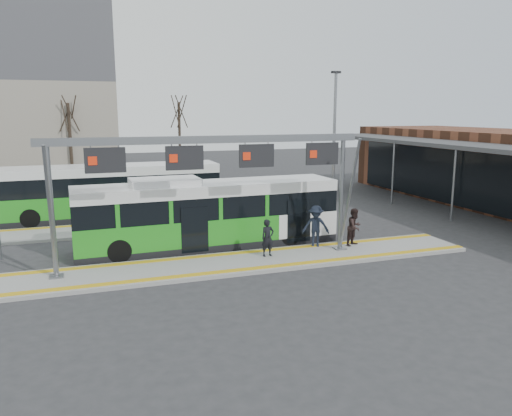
{
  "coord_description": "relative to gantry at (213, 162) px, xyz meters",
  "views": [
    {
      "loc": [
        -5.24,
        -19.15,
        6.3
      ],
      "look_at": [
        2.4,
        3.0,
        1.75
      ],
      "focal_mm": 35.0,
      "sensor_mm": 36.0,
      "label": 1
    }
  ],
  "objects": [
    {
      "name": "ground",
      "position": [
        0.35,
        -0.25,
        -4.3
      ],
      "size": [
        120.0,
        120.0,
        0.0
      ],
      "primitive_type": "plane",
      "color": "#2D2D30",
      "rests_on": "ground"
    },
    {
      "name": "platform_main",
      "position": [
        0.35,
        -0.25,
        -4.22
      ],
      "size": [
        22.0,
        3.0,
        0.15
      ],
      "primitive_type": "cube",
      "color": "gray",
      "rests_on": "ground"
    },
    {
      "name": "platform_second",
      "position": [
        -3.65,
        7.75,
        -4.22
      ],
      "size": [
        20.0,
        3.0,
        0.15
      ],
      "primitive_type": "cube",
      "color": "gray",
      "rests_on": "ground"
    },
    {
      "name": "tactile_main",
      "position": [
        0.35,
        -0.25,
        -4.14
      ],
      "size": [
        22.0,
        2.65,
        0.02
      ],
      "color": "gold",
      "rests_on": "platform_main"
    },
    {
      "name": "tactile_second",
      "position": [
        -3.65,
        8.9,
        -4.14
      ],
      "size": [
        20.0,
        0.35,
        0.02
      ],
      "color": "gold",
      "rests_on": "platform_second"
    },
    {
      "name": "gantry",
      "position": [
        0.0,
        0.0,
        0.0
      ],
      "size": [
        13.0,
        1.68,
        5.2
      ],
      "color": "slate",
      "rests_on": "platform_main"
    },
    {
      "name": "hero_bus",
      "position": [
        0.46,
        2.98,
        -2.77
      ],
      "size": [
        12.26,
        2.98,
        3.35
      ],
      "rotation": [
        0.0,
        0.0,
        0.03
      ],
      "color": "black",
      "rests_on": "ground"
    },
    {
      "name": "bg_bus_green",
      "position": [
        -3.48,
        11.18,
        -2.74
      ],
      "size": [
        12.7,
        2.82,
        3.17
      ],
      "rotation": [
        0.0,
        0.0,
        0.01
      ],
      "color": "black",
      "rests_on": "ground"
    },
    {
      "name": "passenger_a",
      "position": [
        2.36,
        0.07,
        -3.34
      ],
      "size": [
        0.63,
        0.46,
        1.61
      ],
      "primitive_type": "imported",
      "rotation": [
        0.0,
        0.0,
        0.13
      ],
      "color": "black",
      "rests_on": "platform_main"
    },
    {
      "name": "passenger_b",
      "position": [
        6.81,
        0.43,
        -3.28
      ],
      "size": [
        1.06,
        0.98,
        1.75
      ],
      "primitive_type": "imported",
      "rotation": [
        0.0,
        0.0,
        0.47
      ],
      "color": "black",
      "rests_on": "platform_main"
    },
    {
      "name": "passenger_c",
      "position": [
        5.01,
        0.85,
        -3.19
      ],
      "size": [
        1.42,
        1.16,
        1.91
      ],
      "primitive_type": "imported",
      "rotation": [
        0.0,
        0.0,
        -0.43
      ],
      "color": "black",
      "rests_on": "platform_main"
    },
    {
      "name": "tree_left",
      "position": [
        -5.98,
        29.39,
        1.76
      ],
      "size": [
        1.4,
        1.4,
        7.99
      ],
      "color": "#382B21",
      "rests_on": "ground"
    },
    {
      "name": "tree_mid",
      "position": [
        4.67,
        32.72,
        1.93
      ],
      "size": [
        1.4,
        1.4,
        8.22
      ],
      "color": "#382B21",
      "rests_on": "ground"
    },
    {
      "name": "lamp_east",
      "position": [
        8.41,
        5.73,
        0.17
      ],
      "size": [
        0.5,
        0.25,
        8.46
      ],
      "color": "slate",
      "rests_on": "ground"
    }
  ]
}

